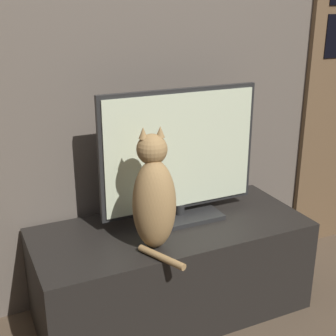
{
  "coord_description": "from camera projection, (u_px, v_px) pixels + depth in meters",
  "views": [
    {
      "loc": [
        -0.81,
        -0.78,
        1.4
      ],
      "look_at": [
        -0.03,
        0.88,
        0.74
      ],
      "focal_mm": 50.0,
      "sensor_mm": 36.0,
      "label": 1
    }
  ],
  "objects": [
    {
      "name": "wall_back",
      "position": [
        142.0,
        24.0,
        2.06
      ],
      "size": [
        4.8,
        0.05,
        2.6
      ],
      "color": "#60564C",
      "rests_on": "ground_plane"
    },
    {
      "name": "tv_stand",
      "position": [
        171.0,
        269.0,
        2.17
      ],
      "size": [
        1.23,
        0.53,
        0.45
      ],
      "color": "black",
      "rests_on": "ground_plane"
    },
    {
      "name": "tv",
      "position": [
        180.0,
        158.0,
        2.08
      ],
      "size": [
        0.75,
        0.22,
        0.6
      ],
      "color": "black",
      "rests_on": "tv_stand"
    },
    {
      "name": "cat",
      "position": [
        154.0,
        197.0,
        1.85
      ],
      "size": [
        0.2,
        0.32,
        0.5
      ],
      "rotation": [
        0.0,
        0.0,
        -0.18
      ],
      "color": "#997547",
      "rests_on": "tv_stand"
    }
  ]
}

